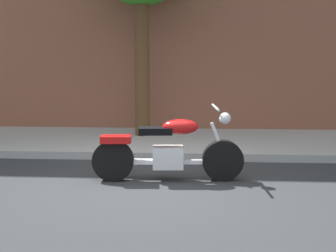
% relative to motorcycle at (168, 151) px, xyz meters
% --- Properties ---
extents(ground_plane, '(60.00, 60.00, 0.00)m').
position_rel_motorcycle_xyz_m(ground_plane, '(-0.27, -0.36, -0.44)').
color(ground_plane, '#303335').
extents(sidewalk, '(18.63, 2.65, 0.14)m').
position_rel_motorcycle_xyz_m(sidewalk, '(-0.27, 2.52, -0.37)').
color(sidewalk, '#ABABAB').
rests_on(sidewalk, ground).
extents(motorcycle, '(2.21, 0.70, 1.10)m').
position_rel_motorcycle_xyz_m(motorcycle, '(0.00, 0.00, 0.00)').
color(motorcycle, black).
rests_on(motorcycle, ground).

